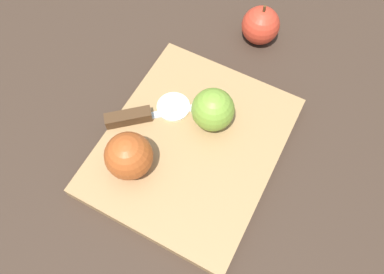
{
  "coord_description": "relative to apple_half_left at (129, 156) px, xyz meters",
  "views": [
    {
      "loc": [
        -0.21,
        -0.17,
        0.57
      ],
      "look_at": [
        0.0,
        0.0,
        0.04
      ],
      "focal_mm": 35.0,
      "sensor_mm": 36.0,
      "label": 1
    }
  ],
  "objects": [
    {
      "name": "apple_half_left",
      "position": [
        0.0,
        0.0,
        0.0
      ],
      "size": [
        0.07,
        0.07,
        0.07
      ],
      "rotation": [
        0.0,
        0.0,
        4.25
      ],
      "color": "#AD4C1E",
      "rests_on": "cutting_board"
    },
    {
      "name": "apple_whole",
      "position": [
        0.36,
        0.0,
        -0.02
      ],
      "size": [
        0.07,
        0.07,
        0.08
      ],
      "color": "red",
      "rests_on": "ground_plane"
    },
    {
      "name": "apple_half_right",
      "position": [
        0.14,
        -0.05,
        -0.0
      ],
      "size": [
        0.07,
        0.07,
        0.07
      ],
      "rotation": [
        0.0,
        0.0,
        4.51
      ],
      "color": "olive",
      "rests_on": "cutting_board"
    },
    {
      "name": "knife",
      "position": [
        0.06,
        0.05,
        -0.03
      ],
      "size": [
        0.14,
        0.12,
        0.02
      ],
      "rotation": [
        0.0,
        0.0,
        -0.67
      ],
      "color": "silver",
      "rests_on": "cutting_board"
    },
    {
      "name": "apple_slice",
      "position": [
        0.12,
        0.02,
        -0.03
      ],
      "size": [
        0.06,
        0.06,
        0.0
      ],
      "color": "#EFE5C6",
      "rests_on": "cutting_board"
    },
    {
      "name": "cutting_board",
      "position": [
        0.09,
        -0.05,
        -0.05
      ],
      "size": [
        0.37,
        0.33,
        0.02
      ],
      "color": "#A37A4C",
      "rests_on": "ground_plane"
    },
    {
      "name": "ground_plane",
      "position": [
        0.09,
        -0.05,
        -0.06
      ],
      "size": [
        4.0,
        4.0,
        0.0
      ],
      "primitive_type": "plane",
      "color": "#38281E"
    }
  ]
}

